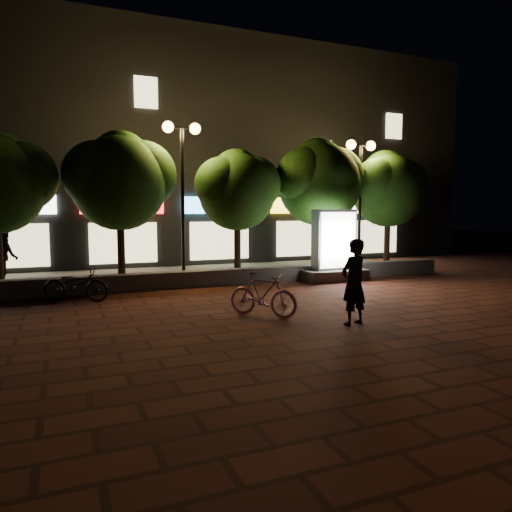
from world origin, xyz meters
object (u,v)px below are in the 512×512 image
tree_left (121,177)px  pedestrian (5,256)px  scooter_pink (263,295)px  rider (354,282)px  tree_right (320,179)px  ad_kiosk (334,252)px  street_lamp_left (182,160)px  street_lamp_right (360,171)px  tree_mid (238,187)px  tree_far_right (389,186)px  scooter_parked (76,284)px

tree_left → pedestrian: tree_left is taller
scooter_pink → rider: 2.08m
tree_right → ad_kiosk: (-0.56, -1.96, -2.59)m
street_lamp_left → rider: (1.83, -7.28, -3.12)m
street_lamp_right → pedestrian: size_ratio=2.73×
tree_mid → street_lamp_right: (4.95, -0.26, 0.68)m
street_lamp_left → tree_far_right: bearing=1.8°
scooter_pink → rider: (1.45, -1.43, 0.40)m
pedestrian → scooter_parked: bearing=-170.4°
scooter_pink → rider: bearing=-85.4°
tree_mid → tree_right: 3.32m
street_lamp_right → tree_far_right: bearing=9.6°
ad_kiosk → pedestrian: ad_kiosk is taller
scooter_pink → tree_far_right: bearing=-4.1°
tree_left → street_lamp_left: size_ratio=0.94×
tree_right → rider: tree_right is taller
street_lamp_left → rider: 8.13m
street_lamp_right → pedestrian: bearing=176.5°
tree_left → tree_right: tree_right is taller
rider → tree_right: bearing=-130.3°
pedestrian → street_lamp_left: bearing=-120.1°
street_lamp_right → scooter_pink: street_lamp_right is taller
rider → pedestrian: bearing=-63.2°
tree_mid → street_lamp_left: street_lamp_left is taller
tree_far_right → street_lamp_right: bearing=-170.4°
tree_right → street_lamp_right: bearing=-9.1°
tree_far_right → street_lamp_left: 8.58m
tree_mid → pedestrian: 7.79m
pedestrian → ad_kiosk: bearing=-125.7°
tree_mid → street_lamp_right: 5.00m
tree_far_right → scooter_parked: tree_far_right is taller
tree_mid → tree_right: tree_right is taller
ad_kiosk → scooter_parked: bearing=-175.3°
tree_left → scooter_pink: 7.17m
street_lamp_right → rider: bearing=-125.4°
rider → scooter_parked: (-5.30, 4.90, -0.44)m
tree_mid → ad_kiosk: tree_mid is taller
ad_kiosk → scooter_parked: 8.31m
tree_mid → tree_right: (3.31, 0.00, 0.35)m
tree_left → scooter_parked: 4.26m
scooter_pink → tree_right: bearing=10.0°
street_lamp_left → scooter_parked: (-3.46, -2.37, -3.57)m
ad_kiosk → tree_left: bearing=163.8°
tree_right → pedestrian: (-10.76, 0.49, -2.58)m
ad_kiosk → scooter_pink: bearing=-136.8°
tree_left → tree_right: size_ratio=0.97×
tree_far_right → rider: size_ratio=2.63×
street_lamp_left → street_lamp_right: 7.00m
street_lamp_left → scooter_parked: size_ratio=2.96×
tree_right → tree_left: bearing=-180.0°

